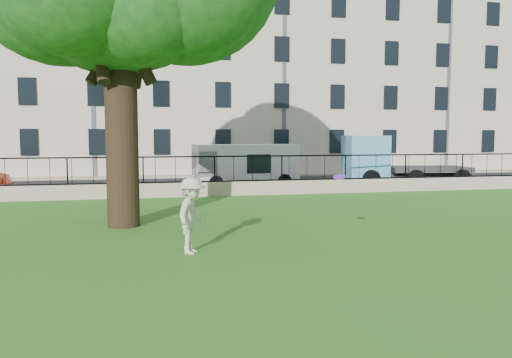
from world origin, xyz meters
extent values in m
plane|color=#39771C|center=(0.00, 0.00, 0.00)|extent=(120.00, 120.00, 0.00)
cube|color=tan|center=(0.00, 12.00, 0.30)|extent=(50.00, 0.40, 0.60)
cube|color=black|center=(0.00, 12.00, 0.63)|extent=(50.00, 0.05, 0.06)
cube|color=black|center=(0.00, 12.00, 1.70)|extent=(50.00, 0.05, 0.06)
cube|color=black|center=(0.00, 16.70, 0.01)|extent=(60.00, 9.00, 0.01)
cube|color=tan|center=(0.00, 21.90, 0.06)|extent=(60.00, 1.40, 0.12)
cube|color=beige|center=(0.00, 27.60, 6.50)|extent=(56.00, 10.00, 13.00)
cylinder|color=black|center=(-3.50, 5.35, 2.49)|extent=(0.91, 0.91, 4.98)
imported|color=beige|center=(-1.87, 1.60, 0.85)|extent=(1.03, 1.26, 1.69)
cylinder|color=#7B26D7|center=(1.30, 0.93, 1.70)|extent=(0.31, 0.30, 0.12)
cube|color=silver|center=(1.99, 15.31, 1.07)|extent=(5.25, 2.39, 2.14)
cube|color=#5CACD8|center=(10.25, 14.40, 1.30)|extent=(6.41, 2.95, 2.59)
camera|label=1|loc=(-2.77, -9.30, 2.60)|focal=35.00mm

